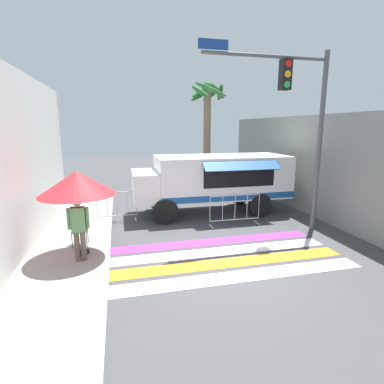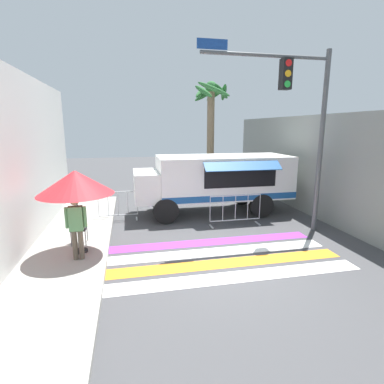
{
  "view_description": "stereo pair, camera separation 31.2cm",
  "coord_description": "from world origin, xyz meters",
  "px_view_note": "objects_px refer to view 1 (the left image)",
  "views": [
    {
      "loc": [
        -2.72,
        -6.86,
        3.49
      ],
      "look_at": [
        -0.29,
        3.0,
        1.3
      ],
      "focal_mm": 28.0,
      "sensor_mm": 36.0,
      "label": 1
    },
    {
      "loc": [
        -2.41,
        -6.93,
        3.49
      ],
      "look_at": [
        -0.29,
        3.0,
        1.3
      ],
      "focal_mm": 28.0,
      "sensor_mm": 36.0,
      "label": 2
    }
  ],
  "objects_px": {
    "traffic_signal_pole": "(300,109)",
    "folding_chair": "(80,227)",
    "barricade_front": "(235,210)",
    "food_truck": "(210,178)",
    "vendor_person": "(79,225)",
    "barricade_side": "(117,207)",
    "patio_umbrella": "(77,183)",
    "palm_tree": "(208,118)"
  },
  "relations": [
    {
      "from": "vendor_person",
      "to": "palm_tree",
      "type": "distance_m",
      "value": 10.19
    },
    {
      "from": "folding_chair",
      "to": "vendor_person",
      "type": "xyz_separation_m",
      "value": [
        0.14,
        -1.19,
        0.42
      ]
    },
    {
      "from": "food_truck",
      "to": "vendor_person",
      "type": "bearing_deg",
      "value": -139.81
    },
    {
      "from": "food_truck",
      "to": "barricade_front",
      "type": "xyz_separation_m",
      "value": [
        0.39,
        -1.78,
        -0.89
      ]
    },
    {
      "from": "barricade_side",
      "to": "palm_tree",
      "type": "relative_size",
      "value": 0.25
    },
    {
      "from": "patio_umbrella",
      "to": "palm_tree",
      "type": "height_order",
      "value": "palm_tree"
    },
    {
      "from": "barricade_front",
      "to": "food_truck",
      "type": "bearing_deg",
      "value": 102.39
    },
    {
      "from": "traffic_signal_pole",
      "to": "barricade_side",
      "type": "bearing_deg",
      "value": 156.39
    },
    {
      "from": "traffic_signal_pole",
      "to": "folding_chair",
      "type": "bearing_deg",
      "value": 179.64
    },
    {
      "from": "food_truck",
      "to": "folding_chair",
      "type": "relative_size",
      "value": 7.24
    },
    {
      "from": "patio_umbrella",
      "to": "vendor_person",
      "type": "xyz_separation_m",
      "value": [
        0.02,
        -0.47,
        -0.99
      ]
    },
    {
      "from": "food_truck",
      "to": "traffic_signal_pole",
      "type": "relative_size",
      "value": 1.06
    },
    {
      "from": "folding_chair",
      "to": "palm_tree",
      "type": "xyz_separation_m",
      "value": [
        5.86,
        6.73,
        3.33
      ]
    },
    {
      "from": "food_truck",
      "to": "folding_chair",
      "type": "bearing_deg",
      "value": -150.14
    },
    {
      "from": "patio_umbrella",
      "to": "vendor_person",
      "type": "relative_size",
      "value": 1.36
    },
    {
      "from": "patio_umbrella",
      "to": "barricade_side",
      "type": "distance_m",
      "value": 3.69
    },
    {
      "from": "traffic_signal_pole",
      "to": "palm_tree",
      "type": "bearing_deg",
      "value": 98.56
    },
    {
      "from": "folding_chair",
      "to": "traffic_signal_pole",
      "type": "bearing_deg",
      "value": 22.38
    },
    {
      "from": "traffic_signal_pole",
      "to": "folding_chair",
      "type": "distance_m",
      "value": 7.67
    },
    {
      "from": "traffic_signal_pole",
      "to": "barricade_front",
      "type": "height_order",
      "value": "traffic_signal_pole"
    },
    {
      "from": "traffic_signal_pole",
      "to": "barricade_front",
      "type": "xyz_separation_m",
      "value": [
        -1.68,
        1.02,
        -3.5
      ]
    },
    {
      "from": "traffic_signal_pole",
      "to": "folding_chair",
      "type": "xyz_separation_m",
      "value": [
        -6.88,
        0.04,
        -3.39
      ]
    },
    {
      "from": "patio_umbrella",
      "to": "palm_tree",
      "type": "bearing_deg",
      "value": 52.34
    },
    {
      "from": "traffic_signal_pole",
      "to": "barricade_front",
      "type": "distance_m",
      "value": 4.02
    },
    {
      "from": "traffic_signal_pole",
      "to": "palm_tree",
      "type": "height_order",
      "value": "traffic_signal_pole"
    },
    {
      "from": "folding_chair",
      "to": "palm_tree",
      "type": "bearing_deg",
      "value": 71.69
    },
    {
      "from": "food_truck",
      "to": "palm_tree",
      "type": "relative_size",
      "value": 1.08
    },
    {
      "from": "patio_umbrella",
      "to": "barricade_side",
      "type": "relative_size",
      "value": 1.53
    },
    {
      "from": "barricade_front",
      "to": "palm_tree",
      "type": "xyz_separation_m",
      "value": [
        0.66,
        5.75,
        3.44
      ]
    },
    {
      "from": "food_truck",
      "to": "patio_umbrella",
      "type": "distance_m",
      "value": 5.88
    },
    {
      "from": "food_truck",
      "to": "barricade_front",
      "type": "height_order",
      "value": "food_truck"
    },
    {
      "from": "barricade_front",
      "to": "palm_tree",
      "type": "relative_size",
      "value": 0.33
    },
    {
      "from": "patio_umbrella",
      "to": "food_truck",
      "type": "bearing_deg",
      "value": 36.52
    },
    {
      "from": "palm_tree",
      "to": "barricade_side",
      "type": "bearing_deg",
      "value": -138.78
    },
    {
      "from": "traffic_signal_pole",
      "to": "barricade_side",
      "type": "distance_m",
      "value": 7.28
    },
    {
      "from": "traffic_signal_pole",
      "to": "vendor_person",
      "type": "relative_size",
      "value": 3.57
    },
    {
      "from": "food_truck",
      "to": "folding_chair",
      "type": "height_order",
      "value": "food_truck"
    },
    {
      "from": "folding_chair",
      "to": "palm_tree",
      "type": "distance_m",
      "value": 9.53
    },
    {
      "from": "barricade_side",
      "to": "food_truck",
      "type": "bearing_deg",
      "value": 3.87
    },
    {
      "from": "food_truck",
      "to": "patio_umbrella",
      "type": "height_order",
      "value": "patio_umbrella"
    },
    {
      "from": "vendor_person",
      "to": "barricade_side",
      "type": "height_order",
      "value": "vendor_person"
    },
    {
      "from": "traffic_signal_pole",
      "to": "folding_chair",
      "type": "relative_size",
      "value": 6.83
    }
  ]
}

